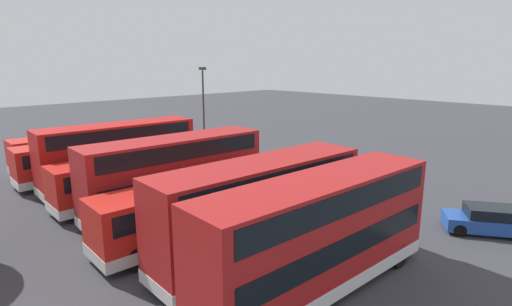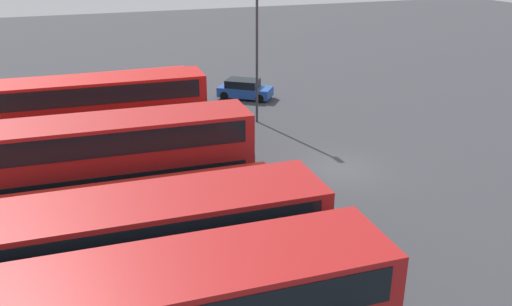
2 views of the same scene
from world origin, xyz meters
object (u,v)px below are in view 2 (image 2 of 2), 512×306
Objects in this scene: bus_single_deck_far_end at (102,96)px; bus_double_decker_sixth at (103,117)px; bus_single_deck_third at (121,229)px; lamp_post_tall at (257,48)px; bus_single_deck_seventh at (97,113)px; bus_single_deck_fifth at (107,155)px; bus_double_decker_second at (143,267)px; car_small_green at (245,89)px; bus_double_decker_fourth at (121,168)px.

bus_double_decker_sixth is at bearing 175.63° from bus_single_deck_far_end.
lamp_post_tall is (14.03, -10.35, 3.20)m from bus_single_deck_third.
bus_single_deck_fifth is at bearing 178.86° from bus_single_deck_seventh.
bus_double_decker_second is 0.92× the size of bus_single_deck_third.
bus_single_deck_far_end is (17.86, -1.04, 0.00)m from bus_single_deck_third.
bus_single_deck_fifth is 3.50m from bus_double_decker_sixth.
bus_single_deck_fifth is (7.28, -0.25, -0.00)m from bus_single_deck_third.
lamp_post_tall is (-5.53, 1.09, 4.12)m from car_small_green.
bus_single_deck_fifth is at bearing -0.29° from bus_double_decker_second.
bus_single_deck_fifth is 2.59× the size of car_small_green.
bus_double_decker_second is 11.14m from bus_single_deck_fifth.
bus_double_decker_fourth is 10.76m from bus_single_deck_seventh.
bus_double_decker_second reaches higher than bus_single_deck_far_end.
lamp_post_tall is (3.35, -9.86, 2.37)m from bus_double_decker_sixth.
bus_single_deck_far_end is (10.58, -0.80, 0.00)m from bus_single_deck_fifth.
bus_single_deck_seventh is (3.61, 0.11, -0.82)m from bus_double_decker_sixth.
car_small_green is (16.01, -10.94, -1.75)m from bus_double_decker_fourth.
bus_double_decker_second is at bearing 154.32° from car_small_green.
bus_double_decker_sixth is 7.26m from bus_single_deck_far_end.
lamp_post_tall reaches higher than bus_single_deck_fifth.
lamp_post_tall is at bearing -43.23° from bus_double_decker_fourth.
car_small_green is at bearing -50.92° from bus_double_decker_sixth.
bus_single_deck_third and bus_single_deck_seventh have the same top height.
bus_double_decker_sixth is (10.67, -0.50, 0.82)m from bus_single_deck_third.
bus_single_deck_fifth reaches higher than car_small_green.
bus_double_decker_second reaches higher than bus_single_deck_third.
bus_single_deck_seventh is 10.47m from lamp_post_tall.
bus_double_decker_fourth reaches higher than bus_single_deck_seventh.
bus_double_decker_sixth is 10.68m from lamp_post_tall.
bus_double_decker_fourth is 0.99× the size of bus_single_deck_fifth.
bus_single_deck_seventh is (10.73, 0.11, -0.82)m from bus_double_decker_fourth.
car_small_green is at bearing -11.13° from lamp_post_tall.
lamp_post_tall is (10.48, -9.85, 2.37)m from bus_double_decker_fourth.
bus_double_decker_second is 1.29× the size of lamp_post_tall.
car_small_green is (8.89, -10.94, -1.75)m from bus_double_decker_sixth.
bus_double_decker_sixth is 0.93× the size of bus_single_deck_seventh.
bus_double_decker_second is at bearing 150.36° from lamp_post_tall.
bus_single_deck_far_end is at bearing -3.35° from bus_single_deck_third.
bus_double_decker_sixth is at bearing 0.04° from bus_double_decker_fourth.
bus_single_deck_third and bus_single_deck_far_end have the same top height.
bus_single_deck_third is at bearing 2.87° from bus_double_decker_second.
bus_double_decker_fourth reaches higher than bus_single_deck_fifth.
bus_single_deck_fifth and bus_single_deck_seventh have the same top height.
bus_single_deck_far_end is (14.31, -0.54, -0.82)m from bus_double_decker_fourth.
lamp_post_tall reaches higher than bus_double_decker_fourth.
bus_double_decker_fourth is (7.38, -0.31, 0.00)m from bus_double_decker_second.
bus_single_deck_far_end is at bearing 99.27° from car_small_green.
bus_single_deck_far_end is 10.57m from car_small_green.
bus_double_decker_fourth reaches higher than bus_single_deck_third.
bus_double_decker_second is 7.38m from bus_double_decker_fourth.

